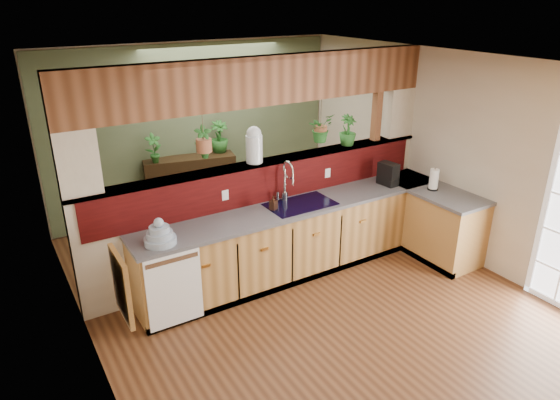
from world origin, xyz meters
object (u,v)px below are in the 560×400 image
faucet (286,180)px  soap_dispenser (273,203)px  dish_stack (160,236)px  paper_towel (434,180)px  glass_jar (254,145)px  coffee_maker (389,175)px  shelving_console (191,185)px

faucet → soap_dispenser: size_ratio=3.12×
faucet → dish_stack: 1.69m
paper_towel → glass_jar: bearing=158.0°
dish_stack → soap_dispenser: size_ratio=1.92×
dish_stack → coffee_maker: size_ratio=1.10×
paper_towel → soap_dispenser: bearing=166.0°
dish_stack → soap_dispenser: bearing=5.9°
dish_stack → shelving_console: (1.26, 2.39, -0.49)m
coffee_maker → shelving_console: coffee_maker is taller
dish_stack → paper_towel: size_ratio=1.11×
glass_jar → dish_stack: bearing=-160.2°
shelving_console → coffee_maker: bearing=-39.5°
glass_jar → coffee_maker: bearing=-13.7°
glass_jar → faucet: bearing=-36.4°
faucet → coffee_maker: (1.45, -0.20, -0.15)m
soap_dispenser → paper_towel: (2.07, -0.52, 0.05)m
dish_stack → paper_towel: 3.50m
soap_dispenser → paper_towel: bearing=-14.0°
faucet → dish_stack: size_ratio=1.62×
dish_stack → shelving_console: 2.74m
paper_towel → glass_jar: 2.36m
coffee_maker → soap_dispenser: bearing=170.1°
faucet → glass_jar: bearing=143.6°
faucet → shelving_console: bearing=100.6°
dish_stack → paper_towel: paper_towel is taller
paper_towel → dish_stack: bearing=173.9°
dish_stack → faucet: bearing=9.0°
coffee_maker → shelving_console: size_ratio=0.22×
dish_stack → soap_dispenser: 1.42m
coffee_maker → glass_jar: 1.89m
dish_stack → paper_towel: (3.48, -0.37, 0.05)m
coffee_maker → shelving_console: bearing=121.5°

